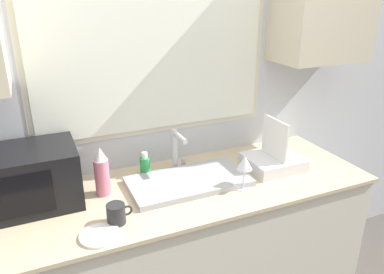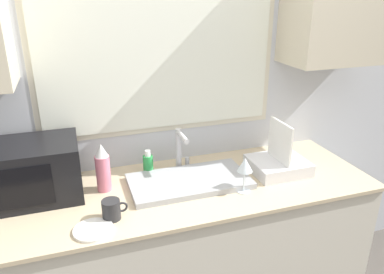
{
  "view_description": "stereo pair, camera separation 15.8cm",
  "coord_description": "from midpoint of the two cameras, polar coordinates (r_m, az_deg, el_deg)",
  "views": [
    {
      "loc": [
        -0.62,
        -1.24,
        1.86
      ],
      "look_at": [
        0.06,
        0.3,
        1.19
      ],
      "focal_mm": 35.0,
      "sensor_mm": 36.0,
      "label": 1
    },
    {
      "loc": [
        -0.47,
        -1.29,
        1.86
      ],
      "look_at": [
        0.06,
        0.3,
        1.19
      ],
      "focal_mm": 35.0,
      "sensor_mm": 36.0,
      "label": 2
    }
  ],
  "objects": [
    {
      "name": "wine_glass",
      "position": [
        1.86,
        10.49,
        -4.43
      ],
      "size": [
        0.08,
        0.08,
        0.18
      ],
      "color": "silver",
      "rests_on": "countertop"
    },
    {
      "name": "mug_near_sink",
      "position": [
        1.69,
        -9.51,
        -10.93
      ],
      "size": [
        0.11,
        0.08,
        0.09
      ],
      "color": "#262628",
      "rests_on": "countertop"
    },
    {
      "name": "dish_rack",
      "position": [
        2.14,
        15.06,
        -3.94
      ],
      "size": [
        0.3,
        0.26,
        0.29
      ],
      "color": "silver",
      "rests_on": "countertop"
    },
    {
      "name": "wall_back",
      "position": [
        2.05,
        -2.56,
        8.82
      ],
      "size": [
        6.0,
        0.38,
        2.6
      ],
      "color": "silver",
      "rests_on": "ground_plane"
    },
    {
      "name": "faucet",
      "position": [
        2.05,
        0.43,
        -1.54
      ],
      "size": [
        0.08,
        0.17,
        0.24
      ],
      "color": "#B7B7BC",
      "rests_on": "countertop"
    },
    {
      "name": "sink_basin",
      "position": [
        1.96,
        1.9,
        -6.8
      ],
      "size": [
        0.62,
        0.32,
        0.03
      ],
      "color": "#9EA0A5",
      "rests_on": "countertop"
    },
    {
      "name": "spray_bottle",
      "position": [
        1.89,
        -11.12,
        -4.75
      ],
      "size": [
        0.07,
        0.07,
        0.25
      ],
      "color": "#D8728C",
      "rests_on": "countertop"
    },
    {
      "name": "countertop",
      "position": [
        2.2,
        0.34,
        -18.01
      ],
      "size": [
        2.04,
        0.69,
        0.91
      ],
      "color": "beige",
      "rests_on": "ground_plane"
    },
    {
      "name": "microwave",
      "position": [
        1.92,
        -21.85,
        -4.95
      ],
      "size": [
        0.5,
        0.33,
        0.28
      ],
      "color": "black",
      "rests_on": "countertop"
    },
    {
      "name": "small_plate",
      "position": [
        1.65,
        -12.11,
        -13.76
      ],
      "size": [
        0.17,
        0.17,
        0.01
      ],
      "color": "white",
      "rests_on": "countertop"
    },
    {
      "name": "soap_bottle",
      "position": [
        2.04,
        -4.52,
        -4.15
      ],
      "size": [
        0.06,
        0.06,
        0.14
      ],
      "color": "#268C3F",
      "rests_on": "countertop"
    }
  ]
}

